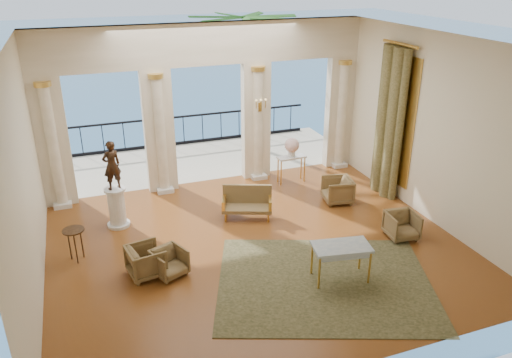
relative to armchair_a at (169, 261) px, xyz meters
name	(u,v)px	position (x,y,z in m)	size (l,w,h in m)	color
floor	(257,246)	(2.06, 0.44, -0.32)	(9.00, 9.00, 0.00)	#532D0E
room_walls	(278,141)	(2.06, -0.68, 2.56)	(9.00, 9.00, 9.00)	white
arcade	(208,95)	(2.06, 4.26, 2.27)	(9.00, 0.56, 4.50)	beige
terrace	(195,161)	(2.06, 6.24, -0.37)	(10.00, 3.60, 0.10)	#B5AC94
balustrade	(184,133)	(2.06, 7.84, 0.09)	(9.00, 0.06, 1.03)	black
palm_tree	(244,24)	(4.06, 7.04, 3.77)	(2.00, 2.00, 4.50)	#4C3823
sea	(98,61)	(2.06, 60.44, -6.32)	(160.00, 160.00, 0.00)	#22577B
curtain	(389,123)	(6.34, 1.94, 1.70)	(0.33, 1.40, 4.09)	#4B4623
window_frame	(395,119)	(6.53, 1.94, 1.78)	(0.04, 1.60, 3.40)	gold
wall_sconce	(260,106)	(3.46, 3.95, 1.91)	(0.30, 0.11, 0.33)	gold
rug	(324,282)	(2.85, -1.36, -0.31)	(4.23, 3.29, 0.02)	#2B3219
armchair_a	(169,261)	(0.00, 0.00, 0.00)	(0.62, 0.58, 0.63)	#483B21
armchair_b	(402,224)	(5.36, -0.36, 0.03)	(0.67, 0.63, 0.69)	#483B21
armchair_c	(338,189)	(4.88, 1.84, 0.05)	(0.72, 0.68, 0.74)	#483B21
armchair_d	(146,259)	(-0.44, 0.16, 0.04)	(0.70, 0.65, 0.72)	#483B21
settee	(247,202)	(2.33, 1.86, 0.09)	(1.34, 0.93, 0.82)	#483B21
game_table	(341,249)	(3.20, -1.34, 0.38)	(1.23, 0.81, 0.78)	#889DAF
pedestal	(117,208)	(-0.77, 2.50, 0.16)	(0.54, 0.54, 1.00)	silver
statue	(112,165)	(-0.77, 2.50, 1.27)	(0.43, 0.28, 1.19)	#312015
console_table	(291,161)	(4.26, 3.49, 0.34)	(0.84, 0.37, 0.79)	silver
urn	(292,146)	(4.26, 3.49, 0.79)	(0.42, 0.42, 0.55)	silver
side_table	(74,234)	(-1.77, 1.24, 0.32)	(0.46, 0.46, 0.74)	black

